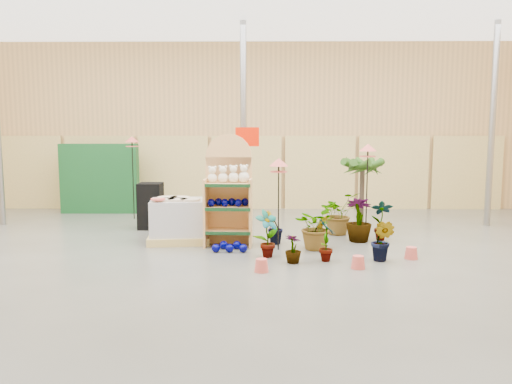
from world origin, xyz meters
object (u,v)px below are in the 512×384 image
Objects in this scene: display_shelf at (229,194)px; pallet_stack at (179,220)px; bird_table_front at (279,165)px; potted_plant_2 at (315,226)px.

display_shelf reaches higher than pallet_stack.
bird_table_front reaches higher than pallet_stack.
display_shelf is at bearing -19.41° from pallet_stack.
display_shelf is 1.70m from potted_plant_2.
pallet_stack reaches higher than potted_plant_2.
pallet_stack is at bearing 160.80° from bird_table_front.
pallet_stack is (-0.98, 0.23, -0.54)m from display_shelf.
potted_plant_2 is at bearing -19.33° from pallet_stack.
pallet_stack is 2.29m from bird_table_front.
potted_plant_2 is at bearing -10.61° from display_shelf.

